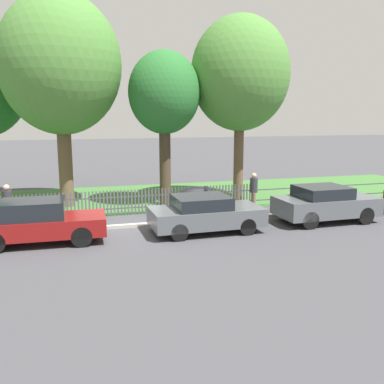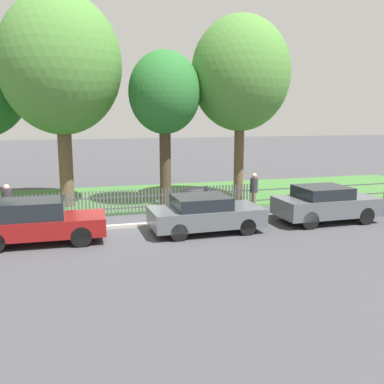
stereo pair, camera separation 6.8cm
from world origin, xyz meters
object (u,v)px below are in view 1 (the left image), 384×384
Objects in this scene: tree_behind_motorcycle at (60,65)px; covered_motorcycle at (198,197)px; parked_car_red_compact at (325,203)px; tree_mid_park at (164,94)px; tree_far_left at (240,74)px; pedestrian_near_fence at (8,204)px; parked_car_black_saloon at (38,222)px; pedestrian_by_lamp at (254,189)px; parked_car_navy_estate at (205,213)px.

covered_motorcycle is at bearing -31.12° from tree_behind_motorcycle.
tree_mid_park is at bearing 137.22° from parked_car_red_compact.
tree_far_left is at bearing -7.41° from tree_behind_motorcycle.
pedestrian_near_fence is (-2.07, -3.48, -5.33)m from tree_behind_motorcycle.
pedestrian_near_fence reaches higher than parked_car_black_saloon.
tree_far_left is at bearing 6.77° from pedestrian_by_lamp.
tree_far_left is (8.87, 4.74, 5.26)m from parked_car_black_saloon.
tree_mid_park is 5.79m from pedestrian_by_lamp.
tree_far_left is 5.48m from pedestrian_by_lamp.
tree_behind_motorcycle is (-5.30, 3.20, 5.54)m from covered_motorcycle.
parked_car_navy_estate is at bearing -102.66° from covered_motorcycle.
covered_motorcycle is at bearing 148.55° from parked_car_red_compact.
tree_far_left is at bearing -0.23° from tree_mid_park.
tree_behind_motorcycle is at bearing 147.56° from covered_motorcycle.
pedestrian_near_fence is at bearing 167.96° from parked_car_red_compact.
parked_car_red_compact is 12.60m from tree_behind_motorcycle.
parked_car_black_saloon is 0.60× the size of tree_mid_park.
parked_car_navy_estate is at bearing -0.07° from parked_car_black_saloon.
pedestrian_near_fence is (-6.82, 2.45, 0.25)m from parked_car_navy_estate.
parked_car_black_saloon is 6.70m from covered_motorcycle.
pedestrian_near_fence is (-1.19, 2.30, 0.20)m from parked_car_black_saloon.
tree_far_left is at bearing 29.64° from pedestrian_near_fence.
tree_behind_motorcycle reaches higher than parked_car_navy_estate.
tree_behind_motorcycle reaches higher than tree_far_left.
covered_motorcycle is at bearing 18.19° from pedestrian_near_fence.
tree_behind_motorcycle is (-4.75, 5.93, 5.58)m from parked_car_navy_estate.
parked_car_black_saloon is 0.45× the size of tree_behind_motorcycle.
tree_far_left reaches higher than tree_mid_park.
tree_behind_motorcycle reaches higher than covered_motorcycle.
tree_mid_park is at bearing 43.52° from parked_car_black_saloon.
parked_car_navy_estate is 2.43× the size of pedestrian_near_fence.
pedestrian_near_fence is at bearing -159.18° from tree_mid_park.
tree_behind_motorcycle is at bearing 148.26° from parked_car_red_compact.
covered_motorcycle is 0.21× the size of tree_behind_motorcycle.
covered_motorcycle is 1.20× the size of pedestrian_near_fence.
covered_motorcycle is 2.58m from pedestrian_by_lamp.
pedestrian_by_lamp reaches higher than parked_car_black_saloon.
covered_motorcycle is (6.18, 2.58, -0.02)m from parked_car_black_saloon.
pedestrian_near_fence is at bearing -166.36° from tree_far_left.
tree_mid_park is at bearing -13.15° from tree_behind_motorcycle.
parked_car_red_compact is 8.35m from tree_mid_park.
tree_behind_motorcycle reaches higher than parked_car_black_saloon.
pedestrian_near_fence is (-10.06, -2.44, -5.06)m from tree_far_left.
parked_car_black_saloon is at bearing -98.68° from tree_behind_motorcycle.
parked_car_red_compact is 0.57× the size of tree_mid_park.
tree_mid_park is at bearing 179.77° from tree_far_left.
parked_car_navy_estate reaches higher than covered_motorcycle.
parked_car_navy_estate is (5.63, -0.15, -0.05)m from parked_car_black_saloon.
pedestrian_by_lamp is (8.75, 2.62, 0.20)m from parked_car_black_saloon.
pedestrian_by_lamp is at bearing -21.84° from tree_behind_motorcycle.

